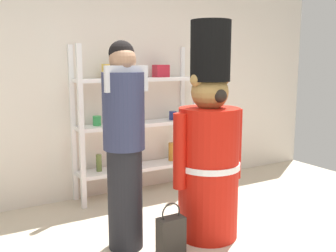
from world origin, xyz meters
TOP-DOWN VIEW (x-y plane):
  - back_wall at (0.00, 2.20)m, footprint 6.40×0.12m
  - merchandise_shelf at (0.42, 1.98)m, footprint 1.45×0.35m
  - teddy_bear_guard at (0.46, 0.66)m, footprint 0.70×0.54m
  - person_shopper at (-0.26, 0.82)m, footprint 0.35×0.33m
  - shopping_bag at (-0.01, 0.50)m, footprint 0.22×0.11m

SIDE VIEW (x-z plane):
  - shopping_bag at x=-0.01m, z-range -0.05..0.38m
  - teddy_bear_guard at x=0.46m, z-range -0.16..1.70m
  - merchandise_shelf at x=0.42m, z-range 0.01..1.71m
  - person_shopper at x=-0.26m, z-range 0.04..1.72m
  - back_wall at x=0.00m, z-range 0.00..2.60m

